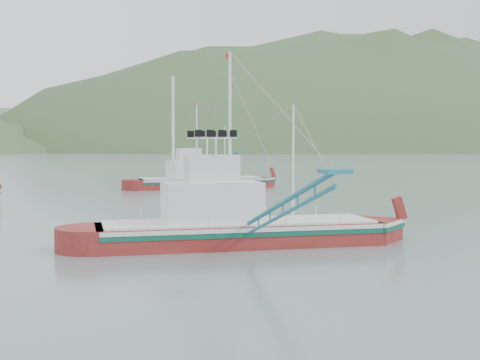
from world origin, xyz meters
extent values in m
plane|color=slate|center=(0.00, 0.00, 0.00)|extent=(1200.00, 1200.00, 0.00)
cube|color=maroon|center=(-1.86, -0.04, 0.20)|extent=(15.55, 4.92, 2.05)
cube|color=silver|center=(-1.86, -0.04, 1.07)|extent=(15.25, 4.98, 0.23)
cube|color=#0B523D|center=(-1.86, -0.04, 0.82)|extent=(15.25, 5.00, 0.23)
cube|color=silver|center=(-1.86, -0.04, 1.28)|extent=(14.77, 4.67, 0.12)
cube|color=silver|center=(-3.39, 0.05, 2.35)|extent=(5.29, 3.55, 2.25)
cube|color=silver|center=(-3.39, 0.05, 4.20)|extent=(2.78, 2.39, 1.43)
cylinder|color=white|center=(-2.37, -0.01, 5.83)|extent=(0.16, 0.16, 9.21)
cylinder|color=white|center=(-5.43, 0.16, 5.14)|extent=(0.14, 0.14, 7.83)
cylinder|color=white|center=(1.21, -0.20, 4.45)|extent=(0.12, 0.12, 6.45)
cube|color=maroon|center=(6.58, 44.56, 0.20)|extent=(15.40, 4.64, 2.03)
cube|color=silver|center=(6.58, 44.56, 1.07)|extent=(15.10, 4.71, 0.22)
cube|color=#0B523D|center=(6.58, 44.56, 0.81)|extent=(15.10, 4.73, 0.22)
cube|color=silver|center=(6.58, 44.56, 1.27)|extent=(14.63, 4.41, 0.12)
cube|color=silver|center=(5.06, 44.50, 2.34)|extent=(5.20, 3.44, 2.24)
cube|color=silver|center=(5.06, 44.50, 4.17)|extent=(2.73, 2.34, 1.42)
cylinder|color=white|center=(6.08, 44.54, 5.80)|extent=(0.16, 0.16, 9.15)
cylinder|color=white|center=(3.03, 44.43, 5.11)|extent=(0.14, 0.14, 7.78)
cylinder|color=white|center=(9.63, 44.68, 4.42)|extent=(0.12, 0.12, 6.41)
ellipsoid|color=#38562C|center=(240.00, 430.00, 0.00)|extent=(684.00, 432.00, 306.00)
ellipsoid|color=slate|center=(30.00, 560.00, 0.00)|extent=(960.00, 400.00, 240.00)
camera|label=1|loc=(-12.19, -34.64, 5.59)|focal=50.00mm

